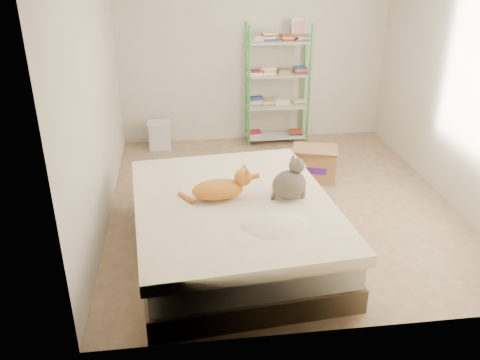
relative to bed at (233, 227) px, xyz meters
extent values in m
cube|color=tan|center=(0.65, 0.95, -0.28)|extent=(3.80, 4.20, 0.01)
cube|color=silver|center=(0.65, 3.05, 1.02)|extent=(3.80, 0.01, 2.60)
cube|color=silver|center=(0.65, -1.15, 1.02)|extent=(3.80, 0.01, 2.60)
cube|color=silver|center=(-1.25, 0.95, 1.02)|extent=(0.01, 4.20, 2.60)
cube|color=silver|center=(2.55, 0.95, 1.02)|extent=(0.01, 4.20, 2.60)
cube|color=brown|center=(0.00, 0.00, -0.17)|extent=(1.91, 2.30, 0.22)
cube|color=beige|center=(0.00, 0.00, 0.05)|extent=(1.85, 2.23, 0.24)
cube|color=#FFF4C0|center=(0.00, 0.00, 0.23)|extent=(1.95, 2.35, 0.11)
cylinder|color=#41B256|center=(0.53, 2.67, 0.57)|extent=(0.04, 0.04, 1.70)
cylinder|color=#41B256|center=(0.53, 2.99, 0.57)|extent=(0.04, 0.04, 1.70)
cylinder|color=#41B256|center=(1.37, 2.67, 0.57)|extent=(0.04, 0.04, 1.70)
cylinder|color=#41B256|center=(1.37, 2.99, 0.57)|extent=(0.04, 0.04, 1.70)
cube|color=#ACAEA5|center=(0.95, 2.83, -0.18)|extent=(0.86, 0.34, 0.02)
cube|color=#ACAEA5|center=(0.95, 2.83, 0.27)|extent=(0.86, 0.34, 0.02)
cube|color=#ACAEA5|center=(0.95, 2.83, 0.72)|extent=(0.86, 0.34, 0.02)
cube|color=#ACAEA5|center=(0.95, 2.83, 1.17)|extent=(0.86, 0.34, 0.02)
cube|color=maroon|center=(0.65, 2.83, -0.12)|extent=(0.20, 0.16, 0.09)
cube|color=maroon|center=(1.25, 2.83, -0.12)|extent=(0.20, 0.16, 0.09)
cube|color=maroon|center=(0.65, 2.83, 0.33)|extent=(0.20, 0.16, 0.09)
cube|color=maroon|center=(0.85, 2.83, 0.33)|extent=(0.20, 0.16, 0.09)
cube|color=maroon|center=(1.05, 2.83, 0.33)|extent=(0.20, 0.16, 0.09)
cube|color=maroon|center=(1.25, 2.83, 0.33)|extent=(0.20, 0.16, 0.09)
cube|color=maroon|center=(0.65, 2.83, 0.78)|extent=(0.20, 0.16, 0.09)
cube|color=maroon|center=(0.85, 2.83, 0.78)|extent=(0.20, 0.16, 0.09)
cube|color=maroon|center=(1.05, 2.83, 0.78)|extent=(0.20, 0.16, 0.09)
cube|color=maroon|center=(1.25, 2.83, 0.78)|extent=(0.20, 0.16, 0.09)
cube|color=maroon|center=(0.65, 2.83, 1.23)|extent=(0.20, 0.16, 0.09)
cube|color=maroon|center=(0.85, 2.83, 1.23)|extent=(0.20, 0.16, 0.09)
cube|color=maroon|center=(1.05, 2.83, 1.23)|extent=(0.20, 0.16, 0.09)
cube|color=maroon|center=(1.25, 2.83, 1.23)|extent=(0.20, 0.16, 0.09)
cube|color=silver|center=(1.24, 2.88, 1.32)|extent=(0.22, 0.07, 0.28)
cube|color=#E04536|center=(1.24, 2.87, 1.32)|extent=(0.17, 0.04, 0.22)
cube|color=tan|center=(1.19, 1.56, -0.09)|extent=(0.65, 0.58, 0.38)
cube|color=#551D93|center=(1.25, 1.35, -0.10)|extent=(0.31, 0.11, 0.08)
cube|color=tan|center=(1.19, 1.35, 0.10)|extent=(0.57, 0.32, 0.12)
cube|color=silver|center=(-0.73, 2.80, -0.10)|extent=(0.31, 0.27, 0.36)
cube|color=silver|center=(-0.73, 2.80, 0.09)|extent=(0.34, 0.30, 0.03)
camera|label=1|loc=(-0.45, -4.05, 2.44)|focal=38.00mm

